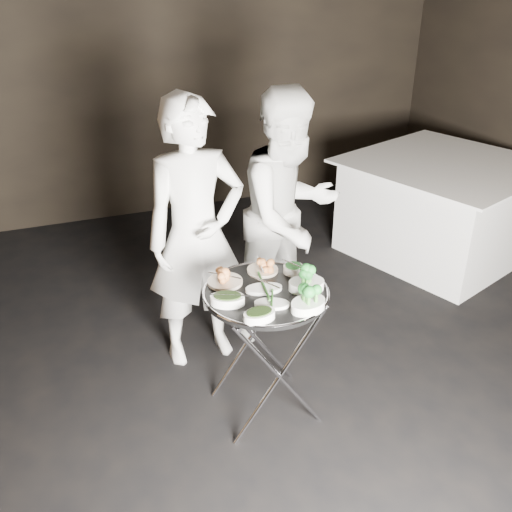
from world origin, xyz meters
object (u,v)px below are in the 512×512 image
object	(u,v)px
tray_stand	(265,346)
dining_table	(441,208)
waiter_left	(196,236)
waiter_right	(290,216)
serving_tray	(266,293)

from	to	relation	value
tray_stand	dining_table	xyz separation A→B (m)	(2.23, 1.37, -0.02)
dining_table	waiter_left	bearing A→B (deg)	-163.89
waiter_left	waiter_right	world-z (taller)	waiter_left
serving_tray	tray_stand	bearing A→B (deg)	180.00
waiter_left	dining_table	distance (m)	2.56
tray_stand	serving_tray	distance (m)	0.35
serving_tray	dining_table	distance (m)	2.64
waiter_right	waiter_left	bearing A→B (deg)	171.96
waiter_left	dining_table	xyz separation A→B (m)	(2.42, 0.70, -0.44)
tray_stand	waiter_right	bearing A→B (deg)	58.35
dining_table	tray_stand	bearing A→B (deg)	-148.34
serving_tray	waiter_left	xyz separation A→B (m)	(-0.20, 0.67, 0.07)
waiter_right	dining_table	bearing A→B (deg)	1.07
waiter_right	serving_tray	bearing A→B (deg)	-139.17
waiter_right	dining_table	distance (m)	1.89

